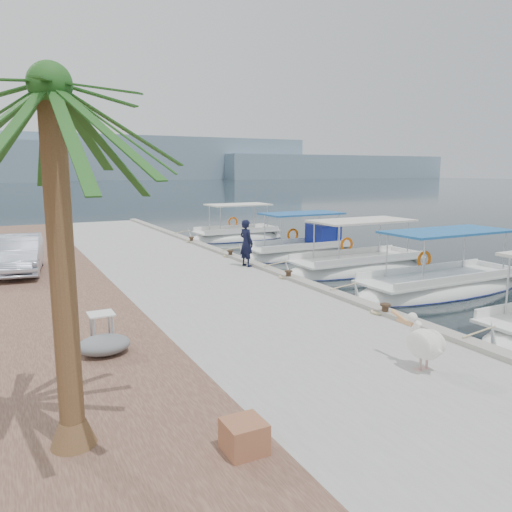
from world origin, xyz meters
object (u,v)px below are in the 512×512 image
at_px(fishing_caique_e, 236,238).
at_px(date_palm, 50,88).
at_px(parked_car, 19,254).
at_px(fishing_caique_d, 300,253).
at_px(fisherman, 246,243).
at_px(fishing_caique_b, 440,289).
at_px(pelican, 424,342).
at_px(fishing_caique_c, 357,269).

xyz_separation_m(fishing_caique_e, date_palm, (-12.36, -21.08, 5.22)).
bearing_deg(parked_car, fishing_caique_d, 9.03).
bearing_deg(date_palm, fishing_caique_d, 47.94).
xyz_separation_m(fisherman, date_palm, (-7.99, -10.74, 3.91)).
xyz_separation_m(fishing_caique_b, pelican, (-6.67, -5.69, 0.92)).
distance_m(fisherman, date_palm, 13.94).
height_order(fishing_caique_c, pelican, fishing_caique_c).
relative_size(fishing_caique_d, fisherman, 3.49).
xyz_separation_m(fishing_caique_c, fishing_caique_e, (-0.47, 11.30, 0.00)).
bearing_deg(parked_car, date_palm, -82.27).
xyz_separation_m(fishing_caique_d, parked_car, (-12.73, -0.44, 1.02)).
height_order(fishing_caique_c, fishing_caique_e, same).
distance_m(fishing_caique_b, fishing_caique_d, 8.51).
distance_m(date_palm, parked_car, 14.11).
xyz_separation_m(fishing_caique_e, pelican, (-5.93, -21.34, 0.92)).
relative_size(fishing_caique_c, fishing_caique_e, 1.15).
bearing_deg(fishing_caique_e, fisherman, -112.88).
xyz_separation_m(date_palm, parked_car, (-0.16, 13.49, -4.14)).
distance_m(fishing_caique_b, fishing_caique_e, 15.66).
bearing_deg(fishing_caique_e, date_palm, -120.38).
distance_m(fishing_caique_e, pelican, 22.17).
bearing_deg(fishing_caique_c, fishing_caique_b, -86.45).
relative_size(fishing_caique_b, pelican, 5.83).
bearing_deg(pelican, fishing_caique_d, 66.58).
xyz_separation_m(pelican, parked_car, (-6.59, 13.75, 0.17)).
relative_size(fishing_caique_d, date_palm, 1.13).
xyz_separation_m(fishing_caique_b, fishing_caique_c, (-0.27, 4.34, 0.00)).
xyz_separation_m(fishing_caique_c, parked_car, (-12.98, 3.71, 1.09)).
relative_size(fishing_caique_d, fishing_caique_e, 1.03).
xyz_separation_m(fisherman, parked_car, (-8.15, 2.76, -0.23)).
bearing_deg(pelican, fisherman, 81.88).
relative_size(fishing_caique_b, fisherman, 4.16).
distance_m(fishing_caique_e, parked_car, 14.68).
relative_size(fishing_caique_d, pelican, 4.89).
xyz_separation_m(pelican, fisherman, (1.57, 10.99, 0.40)).
xyz_separation_m(fishing_caique_d, fisherman, (-4.58, -3.20, 1.25)).
height_order(fishing_caique_e, parked_car, fishing_caique_e).
bearing_deg(fisherman, fishing_caique_b, -150.70).
height_order(date_palm, parked_car, date_palm).
distance_m(fishing_caique_b, fishing_caique_c, 4.35).
height_order(fisherman, parked_car, fisherman).
distance_m(fishing_caique_c, parked_car, 13.55).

